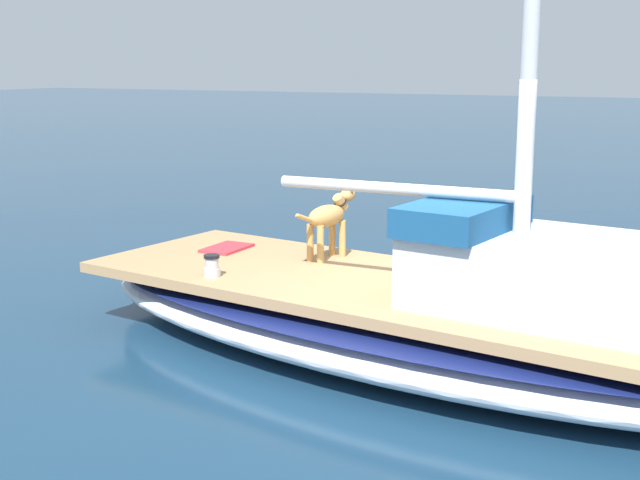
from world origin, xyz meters
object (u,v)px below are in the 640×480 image
sailboat_main (420,324)px  dog_tan (329,218)px  deck_winch (212,266)px  deck_towel (227,248)px

sailboat_main → dog_tan: 1.64m
deck_winch → deck_towel: 1.19m
deck_winch → deck_towel: deck_winch is taller
deck_winch → dog_tan: bearing=151.4°
sailboat_main → deck_winch: (0.45, -1.91, 0.42)m
dog_tan → deck_towel: dog_tan is taller
dog_tan → deck_winch: (1.19, -0.65, -0.32)m
sailboat_main → dog_tan: size_ratio=8.07×
dog_tan → deck_towel: size_ratio=1.66×
dog_tan → sailboat_main: bearing=59.6°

